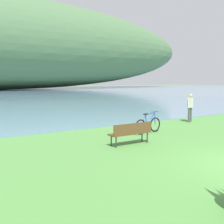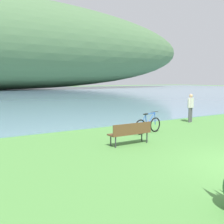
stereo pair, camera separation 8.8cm
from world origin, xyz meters
TOP-DOWN VIEW (x-y plane):
  - distant_hillside at (6.40, 69.42)m, footprint 116.77×28.00m
  - park_bench_near_camera at (-1.49, 4.18)m, footprint 1.80×0.49m
  - bicycle_leaning_near_bench at (0.60, 5.61)m, footprint 1.76×0.31m
  - person_at_shoreline at (5.00, 6.90)m, footprint 0.58×0.33m

SIDE VIEW (x-z plane):
  - bicycle_leaning_near_bench at x=0.60m, z-range -0.11..0.90m
  - park_bench_near_camera at x=-1.49m, z-range 0.08..0.96m
  - person_at_shoreline at x=5.00m, z-range 0.12..1.83m
  - distant_hillside at x=6.40m, z-range 0.04..23.51m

